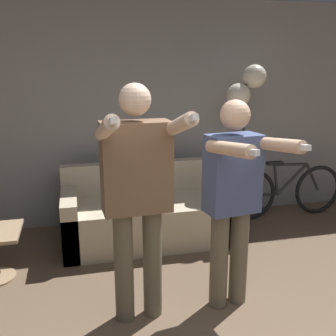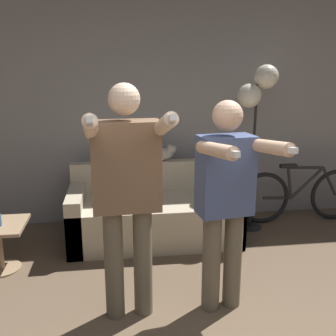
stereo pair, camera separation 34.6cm
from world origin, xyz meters
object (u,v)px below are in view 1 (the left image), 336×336
Objects in this scene: couch at (148,215)px; bicycle at (285,191)px; cat at (149,154)px; person_right at (233,193)px; person_left at (137,188)px; floor_lamp at (246,95)px.

couch is 1.82m from bicycle.
cat is at bearing 177.40° from bicycle.
bicycle is at bearing 40.43° from person_right.
person_left is 0.72m from person_right.
person_right is at bearing -79.94° from cat.
bicycle is (2.13, 1.61, -0.69)m from person_left.
person_left is 1.75m from cat.
person_left is at bearing 171.15° from person_right.
cat is 0.28× the size of floor_lamp.
bicycle is at bearing 9.76° from floor_lamp.
cat is at bearing 74.21° from couch.
floor_lamp is (1.48, 1.50, 0.51)m from person_left.
cat reaches higher than couch.
floor_lamp is (0.76, 1.51, 0.61)m from person_right.
couch reaches higher than bicycle.
cat is 0.33× the size of bicycle.
person_right is at bearing -116.78° from floor_lamp.
floor_lamp is 1.20× the size of bicycle.
couch is 1.11× the size of person_right.
person_left is at bearing -134.53° from floor_lamp.
floor_lamp is 1.37m from bicycle.
cat is (0.42, 1.69, -0.14)m from person_left.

